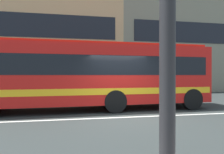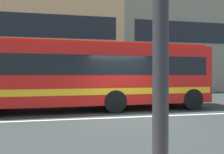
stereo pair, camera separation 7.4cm
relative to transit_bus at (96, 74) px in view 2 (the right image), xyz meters
name	(u,v)px [view 2 (the right image)]	position (x,y,z in m)	size (l,w,h in m)	color
ground_plane	(125,117)	(0.89, -2.24, -1.73)	(160.00, 160.00, 0.00)	#2C312F
lane_centre_line	(125,117)	(0.89, -2.24, -1.73)	(60.00, 0.16, 0.01)	silver
apartment_block_left	(22,43)	(-5.96, 14.14, 3.22)	(19.26, 10.99, 9.91)	tan
apartment_block_right	(208,49)	(15.79, 14.14, 3.19)	(24.23, 10.99, 9.83)	gray
transit_bus	(96,74)	(0.00, 0.00, 0.00)	(11.02, 3.02, 3.14)	red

